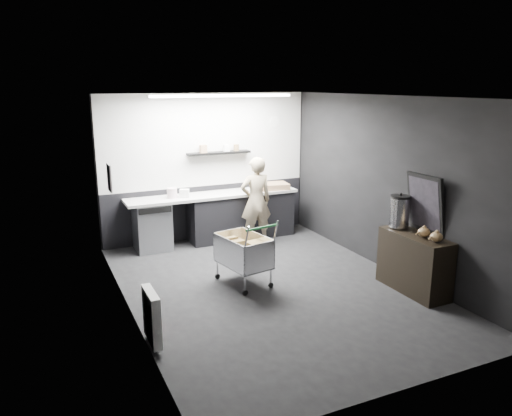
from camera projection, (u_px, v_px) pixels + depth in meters
name	position (u px, v px, depth m)	size (l,w,h in m)	color
floor	(271.00, 288.00, 7.22)	(5.50, 5.50, 0.00)	black
ceiling	(273.00, 97.00, 6.56)	(5.50, 5.50, 0.00)	silver
wall_back	(207.00, 167.00, 9.31)	(5.50, 5.50, 0.00)	black
wall_front	(409.00, 259.00, 4.46)	(5.50, 5.50, 0.00)	black
wall_left	(125.00, 212.00, 6.08)	(5.50, 5.50, 0.00)	black
wall_right	(388.00, 185.00, 7.70)	(5.50, 5.50, 0.00)	black
kitchen_wall_panel	(206.00, 140.00, 9.17)	(3.95, 0.02, 1.70)	silver
dado_panel	(208.00, 211.00, 9.50)	(3.95, 0.02, 1.00)	black
floating_shelf	(219.00, 153.00, 9.21)	(1.20, 0.22, 0.04)	black
wall_clock	(275.00, 121.00, 9.65)	(0.20, 0.20, 0.03)	white
poster	(109.00, 178.00, 7.18)	(0.02, 0.30, 0.40)	silver
poster_red_band	(109.00, 173.00, 7.17)	(0.01, 0.22, 0.10)	#B52616
radiator	(152.00, 317.00, 5.55)	(0.10, 0.50, 0.60)	white
ceiling_strip	(223.00, 96.00, 8.19)	(2.40, 0.20, 0.04)	white
prep_counter	(221.00, 216.00, 9.29)	(3.20, 0.61, 0.90)	black
person	(256.00, 201.00, 9.02)	(0.59, 0.38, 1.60)	beige
shopping_cart	(243.00, 253.00, 7.26)	(0.69, 0.99, 0.98)	silver
sideboard	(414.00, 255.00, 7.01)	(0.47, 1.11, 1.67)	black
fire_extinguisher	(155.00, 315.00, 5.84)	(0.15, 0.15, 0.49)	#B90C24
cardboard_box	(273.00, 186.00, 9.56)	(0.54, 0.41, 0.11)	#9C7653
pink_tub	(172.00, 193.00, 8.80)	(0.18, 0.18, 0.18)	silver
white_container	(184.00, 193.00, 8.84)	(0.16, 0.13, 0.14)	white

